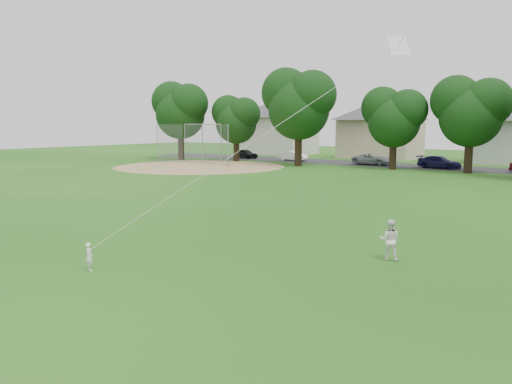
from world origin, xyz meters
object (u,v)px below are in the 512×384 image
Objects in this scene: older_boy at (390,240)px; baseball_backstop at (200,144)px; toddler at (89,257)px; kite at (247,146)px.

baseball_backstop is (-32.65, 25.81, 1.55)m from older_boy.
toddler is 5.94m from kite.
kite is at bearing -121.99° from toddler.
kite is (3.44, 3.49, 3.36)m from toddler.
older_boy is 0.12× the size of kite.
baseball_backstop is (-25.72, 32.48, 1.79)m from toddler.
toddler is at bearing -51.63° from baseball_backstop.
baseball_backstop reaches higher than older_boy.
older_boy is 41.64m from baseball_backstop.
kite is at bearing -44.84° from baseball_backstop.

